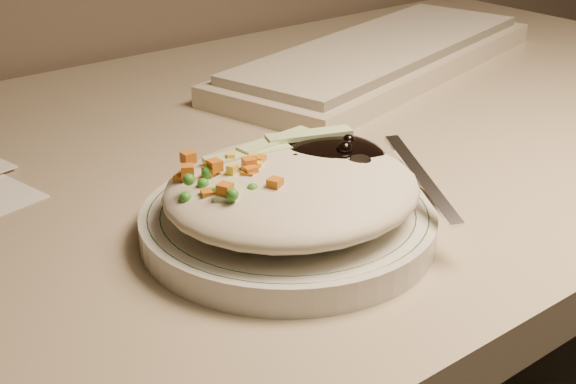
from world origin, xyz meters
TOP-DOWN VIEW (x-y plane):
  - desk at (0.00, 1.38)m, footprint 1.40×0.70m
  - plate at (-0.09, 1.21)m, footprint 0.22×0.22m
  - plate_rim at (-0.09, 1.21)m, footprint 0.21×0.21m
  - meal at (-0.08, 1.21)m, footprint 0.21×0.19m
  - keyboard at (0.27, 1.48)m, footprint 0.52×0.29m

SIDE VIEW (x-z plane):
  - desk at x=0.00m, z-range 0.17..0.91m
  - plate at x=-0.09m, z-range 0.74..0.76m
  - keyboard at x=0.27m, z-range 0.74..0.77m
  - plate_rim at x=-0.09m, z-range 0.76..0.76m
  - meal at x=-0.08m, z-range 0.76..0.81m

